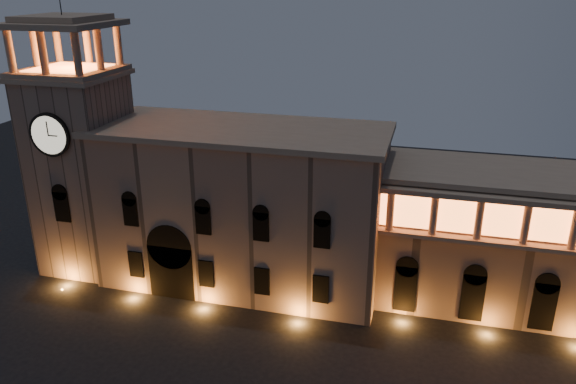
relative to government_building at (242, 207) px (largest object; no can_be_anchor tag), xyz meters
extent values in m
cube|color=#90715E|center=(0.08, 0.07, -0.27)|extent=(30.00, 12.00, 17.00)
cube|color=tan|center=(0.08, 0.07, 8.53)|extent=(30.80, 12.80, 0.60)
cube|color=black|center=(-5.92, -5.33, -5.77)|extent=(5.00, 1.40, 6.00)
cylinder|color=black|center=(-5.92, -5.33, -2.77)|extent=(5.00, 1.40, 5.00)
cube|color=orange|center=(-5.92, -5.53, -5.97)|extent=(4.20, 0.20, 5.00)
cube|color=#90715E|center=(-18.42, -0.93, 2.23)|extent=(9.00, 9.00, 22.00)
cube|color=tan|center=(-18.42, -0.93, 13.48)|extent=(9.80, 9.80, 0.50)
cylinder|color=black|center=(-18.42, -5.61, 8.23)|extent=(4.60, 0.35, 4.60)
cylinder|color=beige|center=(-18.42, -5.75, 8.23)|extent=(4.00, 0.12, 4.00)
cube|color=tan|center=(-18.42, -0.93, 13.98)|extent=(9.40, 9.40, 0.50)
cube|color=orange|center=(-18.42, -0.93, 14.28)|extent=(6.80, 6.80, 0.15)
cylinder|color=tan|center=(-22.22, -4.73, 16.33)|extent=(0.76, 0.76, 4.20)
cylinder|color=tan|center=(-18.42, -4.73, 16.33)|extent=(0.76, 0.76, 4.20)
cylinder|color=tan|center=(-14.62, -4.73, 16.33)|extent=(0.76, 0.76, 4.20)
cylinder|color=tan|center=(-22.22, 2.87, 16.33)|extent=(0.76, 0.76, 4.20)
cylinder|color=tan|center=(-18.42, 2.87, 16.33)|extent=(0.76, 0.76, 4.20)
cylinder|color=tan|center=(-14.62, 2.87, 16.33)|extent=(0.76, 0.76, 4.20)
cylinder|color=tan|center=(-22.22, -0.93, 16.33)|extent=(0.76, 0.76, 4.20)
cylinder|color=tan|center=(-14.62, -0.93, 16.33)|extent=(0.76, 0.76, 4.20)
cube|color=tan|center=(-18.42, -0.93, 18.73)|extent=(9.80, 9.80, 0.60)
cube|color=tan|center=(-18.42, -0.93, 19.33)|extent=(7.50, 7.50, 0.60)
cylinder|color=tan|center=(16.08, -3.43, 2.73)|extent=(0.70, 0.70, 4.00)
cylinder|color=tan|center=(20.08, -3.43, 2.73)|extent=(0.70, 0.70, 4.00)
cylinder|color=tan|center=(24.08, -3.43, 2.73)|extent=(0.70, 0.70, 4.00)
cylinder|color=tan|center=(28.08, -3.43, 2.73)|extent=(0.70, 0.70, 4.00)
cylinder|color=tan|center=(32.08, -3.43, 2.73)|extent=(0.70, 0.70, 4.00)
camera|label=1|loc=(19.06, -52.97, 23.34)|focal=35.00mm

